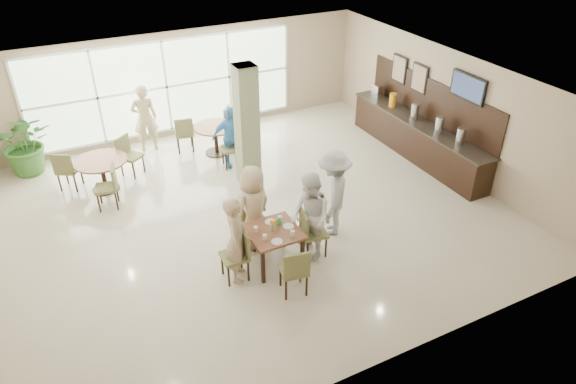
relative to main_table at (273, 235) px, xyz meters
name	(u,v)px	position (x,y,z in m)	size (l,w,h in m)	color
ground	(254,211)	(0.37, 1.74, -0.65)	(10.00, 10.00, 0.00)	beige
room_shell	(251,140)	(0.37, 1.74, 1.05)	(10.00, 10.00, 10.00)	white
window_bank	(167,87)	(-0.13, 6.20, 0.75)	(7.00, 0.04, 7.00)	silver
column	(247,127)	(0.77, 2.94, 0.75)	(0.45, 0.45, 2.80)	#66724F
main_table	(273,235)	(0.00, 0.00, 0.00)	(0.92, 0.92, 0.75)	brown
round_table_left	(102,167)	(-2.29, 4.11, -0.07)	(1.15, 1.15, 0.75)	brown
round_table_right	(215,133)	(0.60, 4.67, -0.09)	(1.07, 1.07, 0.75)	brown
chairs_main_table	(275,245)	(0.00, -0.06, -0.18)	(2.07, 2.02, 0.95)	olive
chairs_table_left	(102,171)	(-2.29, 4.13, -0.18)	(2.02, 1.78, 0.95)	olive
chairs_table_right	(217,135)	(0.64, 4.71, -0.18)	(1.94, 1.86, 0.95)	olive
tabletop_clutter	(275,228)	(0.03, -0.02, 0.16)	(0.72, 0.78, 0.21)	white
buffet_counter	(417,136)	(5.06, 2.24, -0.10)	(0.64, 4.70, 1.95)	black
wall_tv	(468,87)	(5.30, 1.14, 1.50)	(0.06, 1.00, 0.58)	black
framed_art_a	(419,78)	(5.31, 2.74, 1.20)	(0.05, 0.55, 0.70)	black
framed_art_b	(399,69)	(5.31, 3.54, 1.20)	(0.05, 0.55, 0.70)	black
potted_plant	(25,143)	(-3.71, 5.75, 0.12)	(1.38, 1.38, 1.54)	#3A712D
teen_left	(236,239)	(-0.71, -0.04, 0.17)	(0.60, 0.39, 1.65)	tan
teen_far	(253,208)	(-0.08, 0.70, 0.19)	(0.83, 0.45, 1.69)	tan
teen_right	(310,217)	(0.71, -0.06, 0.21)	(0.84, 0.65, 1.72)	white
teen_standing	(333,193)	(1.48, 0.40, 0.24)	(1.16, 0.67, 1.79)	#9E9EA0
adult_a	(230,137)	(0.70, 3.87, 0.11)	(0.90, 0.51, 1.53)	#4791D5
adult_b	(243,119)	(1.37, 4.70, 0.11)	(1.42, 0.61, 1.53)	white
adult_standing	(145,118)	(-0.91, 5.66, 0.23)	(0.64, 0.42, 1.77)	tan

